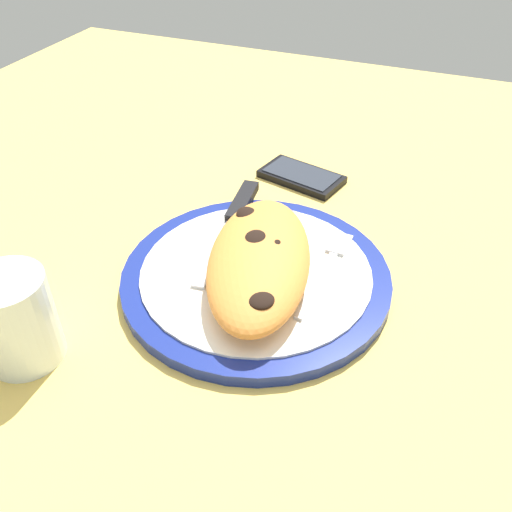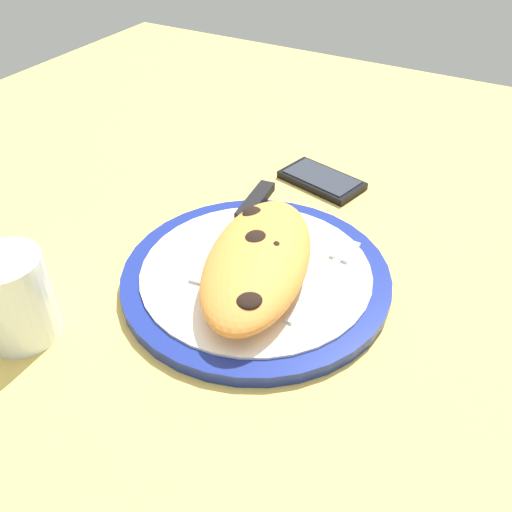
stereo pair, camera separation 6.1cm
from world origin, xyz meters
TOP-DOWN VIEW (x-y plane):
  - ground_plane at (0.00, 0.00)cm, footprint 150.00×150.00cm
  - plate at (0.00, 0.00)cm, footprint 30.00×30.00cm
  - calzone at (-0.97, -0.77)cm, footprint 24.95×16.62cm
  - fork at (3.75, -7.18)cm, footprint 15.61×2.36cm
  - knife at (8.61, 6.22)cm, footprint 21.37×4.24cm
  - smartphone at (23.47, 2.41)cm, footprint 8.87×12.75cm
  - water_glass at (-18.36, 16.57)cm, footprint 7.28×7.28cm

SIDE VIEW (x-z plane):
  - ground_plane at x=0.00cm, z-range -3.00..0.00cm
  - smartphone at x=23.47cm, z-range -0.02..1.14cm
  - plate at x=0.00cm, z-range -0.03..1.69cm
  - fork at x=3.75cm, z-range 1.72..2.12cm
  - knife at x=8.61cm, z-range 1.61..2.81cm
  - water_glass at x=-18.36cm, z-range -0.63..8.81cm
  - calzone at x=-0.97cm, z-range 1.67..6.52cm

